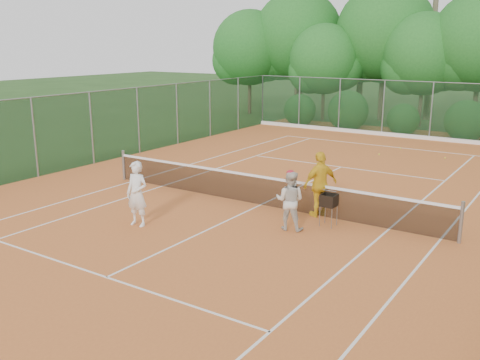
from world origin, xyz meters
name	(u,v)px	position (x,y,z in m)	size (l,w,h in m)	color
ground	(260,206)	(0.00, 0.00, 0.00)	(120.00, 120.00, 0.00)	#224217
clay_court	(260,206)	(0.00, 0.00, 0.01)	(18.00, 36.00, 0.02)	#C7682E
tennis_net	(260,190)	(0.00, 0.00, 0.53)	(11.97, 0.10, 1.10)	gray
player_white	(137,194)	(-1.84, -3.50, 0.93)	(0.66, 0.44, 1.82)	white
player_center_grp	(290,200)	(1.83, -1.46, 0.84)	(0.91, 0.77, 1.66)	beige
player_yellow	(320,184)	(2.00, 0.05, 0.98)	(1.13, 0.47, 1.93)	yellow
ball_hopper	(329,201)	(2.59, -0.61, 0.74)	(0.40, 0.40, 0.91)	gray
stray_ball_a	(400,148)	(0.83, 11.61, 0.05)	(0.07, 0.07, 0.07)	#D2E635
stray_ball_b	(379,154)	(0.47, 9.64, 0.05)	(0.07, 0.07, 0.07)	#D3E836
stray_ball_c	(445,158)	(3.17, 10.46, 0.05)	(0.07, 0.07, 0.07)	yellow
court_markings	(260,205)	(0.00, 0.00, 0.02)	(11.03, 23.83, 0.01)	white
fence_back	(407,110)	(0.00, 15.00, 1.52)	(18.07, 0.07, 3.00)	#19381E
fence_left	(35,138)	(-9.00, -1.50, 1.52)	(0.07, 33.07, 3.00)	#19381E
tropical_treeline	(463,40)	(1.43, 20.22, 5.11)	(32.10, 8.49, 15.03)	brown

